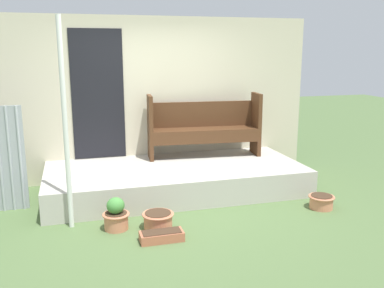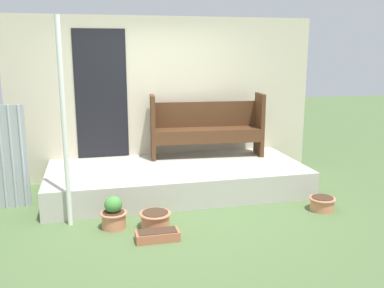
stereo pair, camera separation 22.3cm
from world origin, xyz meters
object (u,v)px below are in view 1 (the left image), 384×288
bench (204,125)px  flower_pot_middle (158,219)px  planter_box_rect (162,236)px  support_post (65,126)px  flower_pot_left (116,215)px  flower_pot_right (321,201)px

bench → flower_pot_middle: bench is taller
flower_pot_middle → planter_box_rect: (-0.03, -0.35, -0.05)m
support_post → flower_pot_left: size_ratio=6.26×
bench → flower_pot_right: size_ratio=5.23×
support_post → flower_pot_left: (0.51, -0.22, -1.06)m
support_post → flower_pot_middle: 1.54m
flower_pot_middle → flower_pot_right: flower_pot_middle is taller
flower_pot_left → flower_pot_middle: flower_pot_left is taller
bench → planter_box_rect: size_ratio=3.74×
flower_pot_right → flower_pot_middle: bearing=-178.9°
bench → flower_pot_right: (1.12, -1.72, -0.80)m
bench → planter_box_rect: (-1.15, -2.11, -0.85)m
bench → flower_pot_left: 2.42m
flower_pot_middle → planter_box_rect: flower_pot_middle is taller
flower_pot_right → planter_box_rect: bearing=-170.1°
bench → flower_pot_left: size_ratio=4.63×
support_post → flower_pot_right: bearing=-5.0°
bench → support_post: bearing=-141.0°
flower_pot_right → planter_box_rect: 2.30m
flower_pot_right → planter_box_rect: flower_pot_right is taller
flower_pot_left → planter_box_rect: size_ratio=0.81×
flower_pot_right → bench: bearing=123.1°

